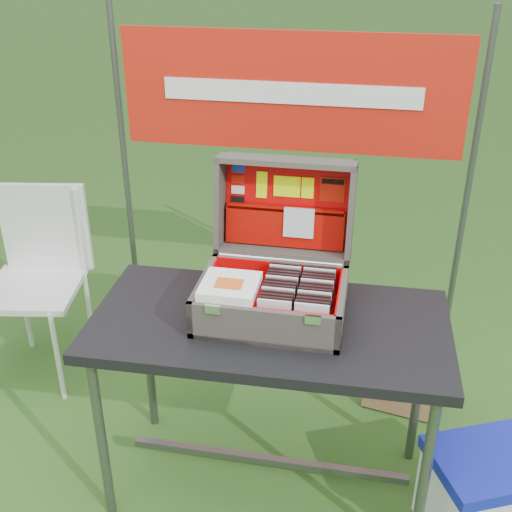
% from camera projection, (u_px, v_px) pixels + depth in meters
% --- Properties ---
extents(ground, '(80.00, 80.00, 0.00)m').
position_uv_depth(ground, '(244.00, 476.00, 2.60)').
color(ground, '#325924').
rests_on(ground, ground).
extents(table, '(1.25, 0.65, 0.77)m').
position_uv_depth(table, '(268.00, 407.00, 2.39)').
color(table, black).
rests_on(table, ground).
extents(table_top, '(1.25, 0.65, 0.04)m').
position_uv_depth(table_top, '(269.00, 325.00, 2.22)').
color(table_top, black).
rests_on(table_top, ground).
extents(table_leg_fl, '(0.04, 0.04, 0.73)m').
position_uv_depth(table_leg_fl, '(101.00, 438.00, 2.28)').
color(table_leg_fl, '#59595B').
rests_on(table_leg_fl, ground).
extents(table_leg_fr, '(0.04, 0.04, 0.73)m').
position_uv_depth(table_leg_fr, '(424.00, 484.00, 2.09)').
color(table_leg_fr, '#59595B').
rests_on(table_leg_fr, ground).
extents(table_leg_bl, '(0.04, 0.04, 0.73)m').
position_uv_depth(table_leg_bl, '(148.00, 355.00, 2.71)').
color(table_leg_bl, '#59595B').
rests_on(table_leg_bl, ground).
extents(table_leg_br, '(0.04, 0.04, 0.73)m').
position_uv_depth(table_leg_br, '(419.00, 387.00, 2.53)').
color(table_leg_br, '#59595B').
rests_on(table_leg_br, ground).
extents(table_brace, '(1.09, 0.03, 0.03)m').
position_uv_depth(table_brace, '(268.00, 460.00, 2.52)').
color(table_brace, '#59595B').
rests_on(table_brace, ground).
extents(suitcase, '(0.50, 0.52, 0.48)m').
position_uv_depth(suitcase, '(275.00, 248.00, 2.17)').
color(suitcase, '#554E44').
rests_on(suitcase, table).
extents(suitcase_base_bottom, '(0.50, 0.36, 0.02)m').
position_uv_depth(suitcase_base_bottom, '(271.00, 315.00, 2.23)').
color(suitcase_base_bottom, '#554E44').
rests_on(suitcase_base_bottom, table_top).
extents(suitcase_base_wall_front, '(0.50, 0.02, 0.13)m').
position_uv_depth(suitcase_base_wall_front, '(263.00, 328.00, 2.05)').
color(suitcase_base_wall_front, '#554E44').
rests_on(suitcase_base_wall_front, table_top).
extents(suitcase_base_wall_back, '(0.50, 0.02, 0.13)m').
position_uv_depth(suitcase_base_wall_back, '(279.00, 277.00, 2.35)').
color(suitcase_base_wall_back, '#554E44').
rests_on(suitcase_base_wall_back, table_top).
extents(suitcase_base_wall_left, '(0.02, 0.36, 0.13)m').
position_uv_depth(suitcase_base_wall_left, '(204.00, 294.00, 2.24)').
color(suitcase_base_wall_left, '#554E44').
rests_on(suitcase_base_wall_left, table_top).
extents(suitcase_base_wall_right, '(0.02, 0.36, 0.13)m').
position_uv_depth(suitcase_base_wall_right, '(342.00, 308.00, 2.16)').
color(suitcase_base_wall_right, '#554E44').
rests_on(suitcase_base_wall_right, table_top).
extents(suitcase_liner_floor, '(0.46, 0.32, 0.01)m').
position_uv_depth(suitcase_liner_floor, '(271.00, 312.00, 2.22)').
color(suitcase_liner_floor, '#EB010D').
rests_on(suitcase_liner_floor, suitcase_base_bottom).
extents(suitcase_latch_left, '(0.05, 0.01, 0.03)m').
position_uv_depth(suitcase_latch_left, '(213.00, 309.00, 2.05)').
color(suitcase_latch_left, silver).
rests_on(suitcase_latch_left, suitcase_base_wall_front).
extents(suitcase_latch_right, '(0.05, 0.01, 0.03)m').
position_uv_depth(suitcase_latch_right, '(313.00, 320.00, 1.99)').
color(suitcase_latch_right, silver).
rests_on(suitcase_latch_right, suitcase_base_wall_front).
extents(suitcase_hinge, '(0.45, 0.02, 0.02)m').
position_uv_depth(suitcase_hinge, '(280.00, 260.00, 2.33)').
color(suitcase_hinge, silver).
rests_on(suitcase_hinge, suitcase_base_wall_back).
extents(suitcase_lid_back, '(0.50, 0.07, 0.36)m').
position_uv_depth(suitcase_lid_back, '(287.00, 204.00, 2.38)').
color(suitcase_lid_back, '#554E44').
rests_on(suitcase_lid_back, suitcase_base_wall_back).
extents(suitcase_lid_rim_far, '(0.50, 0.14, 0.04)m').
position_uv_depth(suitcase_lid_rim_far, '(287.00, 161.00, 2.27)').
color(suitcase_lid_rim_far, '#554E44').
rests_on(suitcase_lid_rim_far, suitcase_lid_back).
extents(suitcase_lid_rim_near, '(0.50, 0.14, 0.04)m').
position_uv_depth(suitcase_lid_rim_near, '(283.00, 251.00, 2.39)').
color(suitcase_lid_rim_near, '#554E44').
rests_on(suitcase_lid_rim_near, suitcase_lid_back).
extents(suitcase_lid_rim_left, '(0.02, 0.18, 0.37)m').
position_uv_depth(suitcase_lid_rim_left, '(220.00, 203.00, 2.37)').
color(suitcase_lid_rim_left, '#554E44').
rests_on(suitcase_lid_rim_left, suitcase_lid_back).
extents(suitcase_lid_rim_right, '(0.02, 0.18, 0.37)m').
position_uv_depth(suitcase_lid_rim_right, '(351.00, 213.00, 2.29)').
color(suitcase_lid_rim_right, '#554E44').
rests_on(suitcase_lid_rim_right, suitcase_lid_back).
extents(suitcase_lid_liner, '(0.46, 0.05, 0.31)m').
position_uv_depth(suitcase_lid_liner, '(286.00, 204.00, 2.37)').
color(suitcase_lid_liner, '#EB010D').
rests_on(suitcase_lid_liner, suitcase_lid_back).
extents(suitcase_liner_wall_front, '(0.46, 0.01, 0.11)m').
position_uv_depth(suitcase_liner_wall_front, '(263.00, 323.00, 2.06)').
color(suitcase_liner_wall_front, '#EB010D').
rests_on(suitcase_liner_wall_front, suitcase_base_bottom).
extents(suitcase_liner_wall_back, '(0.46, 0.01, 0.11)m').
position_uv_depth(suitcase_liner_wall_back, '(279.00, 276.00, 2.33)').
color(suitcase_liner_wall_back, '#EB010D').
rests_on(suitcase_liner_wall_back, suitcase_base_bottom).
extents(suitcase_liner_wall_left, '(0.01, 0.32, 0.11)m').
position_uv_depth(suitcase_liner_wall_left, '(207.00, 292.00, 2.24)').
color(suitcase_liner_wall_left, '#EB010D').
rests_on(suitcase_liner_wall_left, suitcase_base_bottom).
extents(suitcase_liner_wall_right, '(0.01, 0.32, 0.11)m').
position_uv_depth(suitcase_liner_wall_right, '(338.00, 305.00, 2.16)').
color(suitcase_liner_wall_right, '#EB010D').
rests_on(suitcase_liner_wall_right, suitcase_base_bottom).
extents(suitcase_lid_pocket, '(0.44, 0.05, 0.15)m').
position_uv_depth(suitcase_lid_pocket, '(285.00, 227.00, 2.38)').
color(suitcase_lid_pocket, '#9F0803').
rests_on(suitcase_lid_pocket, suitcase_lid_liner).
extents(suitcase_pocket_edge, '(0.43, 0.02, 0.02)m').
position_uv_depth(suitcase_pocket_edge, '(285.00, 209.00, 2.35)').
color(suitcase_pocket_edge, '#9F0803').
rests_on(suitcase_pocket_edge, suitcase_lid_pocket).
extents(suitcase_pocket_cd, '(0.11, 0.03, 0.11)m').
position_uv_depth(suitcase_pocket_cd, '(299.00, 223.00, 2.35)').
color(suitcase_pocket_cd, silver).
rests_on(suitcase_pocket_cd, suitcase_lid_pocket).
extents(lid_sticker_cc_a, '(0.05, 0.01, 0.03)m').
position_uv_depth(lid_sticker_cc_a, '(238.00, 168.00, 2.35)').
color(lid_sticker_cc_a, '#1933B2').
rests_on(lid_sticker_cc_a, suitcase_lid_liner).
extents(lid_sticker_cc_b, '(0.05, 0.01, 0.03)m').
position_uv_depth(lid_sticker_cc_b, '(238.00, 179.00, 2.37)').
color(lid_sticker_cc_b, red).
rests_on(lid_sticker_cc_b, suitcase_lid_liner).
extents(lid_sticker_cc_c, '(0.05, 0.01, 0.03)m').
position_uv_depth(lid_sticker_cc_c, '(238.00, 190.00, 2.38)').
color(lid_sticker_cc_c, white).
rests_on(lid_sticker_cc_c, suitcase_lid_liner).
extents(lid_sticker_cc_d, '(0.05, 0.01, 0.03)m').
position_uv_depth(lid_sticker_cc_d, '(238.00, 200.00, 2.39)').
color(lid_sticker_cc_d, black).
rests_on(lid_sticker_cc_d, suitcase_lid_liner).
extents(lid_card_neon_tall, '(0.04, 0.02, 0.10)m').
position_uv_depth(lid_card_neon_tall, '(262.00, 185.00, 2.36)').
color(lid_card_neon_tall, '#E3FE04').
rests_on(lid_card_neon_tall, suitcase_lid_liner).
extents(lid_card_neon_main, '(0.10, 0.01, 0.08)m').
position_uv_depth(lid_card_neon_main, '(287.00, 187.00, 2.34)').
color(lid_card_neon_main, '#E3FE04').
rests_on(lid_card_neon_main, suitcase_lid_liner).
extents(lid_card_neon_small, '(0.04, 0.01, 0.08)m').
position_uv_depth(lid_card_neon_small, '(308.00, 188.00, 2.33)').
color(lid_card_neon_small, '#E3FE04').
rests_on(lid_card_neon_small, suitcase_lid_liner).
extents(lid_sticker_band, '(0.09, 0.02, 0.09)m').
position_uv_depth(lid_sticker_band, '(332.00, 190.00, 2.31)').
color(lid_sticker_band, red).
rests_on(lid_sticker_band, suitcase_lid_liner).
extents(lid_sticker_band_bar, '(0.08, 0.01, 0.02)m').
position_uv_depth(lid_sticker_band_bar, '(333.00, 182.00, 2.30)').
color(lid_sticker_band_bar, black).
rests_on(lid_sticker_band_bar, suitcase_lid_liner).
extents(cd_left_0, '(0.11, 0.01, 0.13)m').
position_uv_depth(cd_left_0, '(274.00, 317.00, 2.07)').
color(cd_left_0, silver).
rests_on(cd_left_0, suitcase_liner_floor).
extents(cd_left_1, '(0.11, 0.01, 0.13)m').
position_uv_depth(cd_left_1, '(275.00, 314.00, 2.09)').
color(cd_left_1, black).
rests_on(cd_left_1, suitcase_liner_floor).
extents(cd_left_2, '(0.11, 0.01, 0.13)m').
position_uv_depth(cd_left_2, '(276.00, 311.00, 2.10)').
color(cd_left_2, black).
rests_on(cd_left_2, suitcase_liner_floor).
extents(cd_left_3, '(0.11, 0.01, 0.13)m').
position_uv_depth(cd_left_3, '(277.00, 308.00, 2.12)').
color(cd_left_3, black).
rests_on(cd_left_3, suitcase_liner_floor).
extents(cd_left_4, '(0.11, 0.01, 0.13)m').
position_uv_depth(cd_left_4, '(278.00, 305.00, 2.14)').
color(cd_left_4, silver).
rests_on(cd_left_4, suitcase_liner_floor).
extents(cd_left_5, '(0.11, 0.01, 0.13)m').
position_uv_depth(cd_left_5, '(279.00, 302.00, 2.15)').
color(cd_left_5, black).
rests_on(cd_left_5, suitcase_liner_floor).
extents(cd_left_6, '(0.11, 0.01, 0.13)m').
position_uv_depth(cd_left_6, '(280.00, 299.00, 2.17)').
color(cd_left_6, black).
rests_on(cd_left_6, suitcase_liner_floor).
extents(cd_left_7, '(0.11, 0.01, 0.13)m').
position_uv_depth(cd_left_7, '(281.00, 296.00, 2.19)').
color(cd_left_7, black).
rests_on(cd_left_7, suitcase_liner_floor).
extents(cd_left_8, '(0.11, 0.01, 0.13)m').
position_uv_depth(cd_left_8, '(282.00, 293.00, 2.21)').
color(cd_left_8, silver).
rests_on(cd_left_8, suitcase_liner_floor).
extents(cd_left_9, '(0.11, 0.01, 0.13)m').
position_uv_depth(cd_left_9, '(282.00, 290.00, 2.22)').
color(cd_left_9, black).
rests_on(cd_left_9, suitcase_liner_floor).
extents(cd_left_10, '(0.11, 0.01, 0.13)m').
position_uv_depth(cd_left_10, '(283.00, 287.00, 2.24)').
color(cd_left_10, black).
rests_on(cd_left_10, suitcase_liner_floor).
extents(cd_left_11, '(0.11, 0.01, 0.13)m').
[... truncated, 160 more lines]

